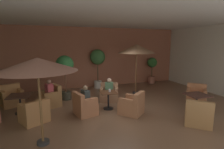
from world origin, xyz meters
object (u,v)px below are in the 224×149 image
Objects in this scene: cafe_table_front_right at (197,98)px; potted_tree_mid_right at (152,67)px; armchair_front_right_east at (196,96)px; patron_by_window at (85,95)px; patio_umbrella_center_beige at (38,65)px; patron_with_friend at (109,86)px; armchair_mid_center_north at (12,98)px; iced_drink_cup at (110,90)px; potted_tree_mid_left at (65,68)px; armchair_front_right_north at (198,115)px; armchair_front_left_north at (132,106)px; potted_tree_left_corner at (98,61)px; patron_blue_shirt at (49,89)px; armchair_mid_center_south at (34,113)px; cafe_table_mid_center at (20,99)px; armchair_mid_center_west at (51,98)px; armchair_front_left_south at (85,106)px; cafe_table_front_left at (108,97)px; patio_umbrella_tall_red at (137,49)px; armchair_front_left_east at (109,94)px.

potted_tree_mid_right is at bearing 76.69° from cafe_table_front_right.
patron_by_window is at bearing 175.59° from armchair_front_right_east.
patron_with_friend is (2.78, 2.75, -1.38)m from patio_umbrella_center_beige.
iced_drink_cup is at bearing -24.92° from armchair_mid_center_north.
potted_tree_mid_left reaches higher than patron_with_friend.
armchair_front_left_north is at bearing 136.52° from armchair_front_right_north.
potted_tree_left_corner is 3.30× the size of patron_blue_shirt.
armchair_mid_center_south is 1.52× the size of patron_blue_shirt.
patio_umbrella_center_beige is at bearing -71.33° from cafe_table_mid_center.
armchair_mid_center_west is (1.09, 0.43, -0.21)m from cafe_table_mid_center.
potted_tree_left_corner reaches higher than iced_drink_cup.
armchair_front_left_south is 0.41m from patron_by_window.
armchair_front_left_south is 0.94× the size of armchair_mid_center_west.
potted_tree_mid_left is at bearing 155.41° from armchair_front_right_east.
patron_with_friend is (1.34, 1.21, -0.03)m from patron_by_window.
armchair_front_left_north is at bearing -53.82° from iced_drink_cup.
armchair_front_left_north is at bearing -30.47° from armchair_mid_center_north.
patron_by_window is at bearing -36.35° from armchair_mid_center_north.
armchair_front_right_east is 0.53× the size of potted_tree_mid_left.
potted_tree_left_corner is at bearing 91.99° from armchair_front_left_north.
cafe_table_front_right is 0.97× the size of cafe_table_mid_center.
potted_tree_mid_left reaches higher than potted_tree_mid_right.
patio_umbrella_center_beige is (-3.08, -0.98, 1.75)m from armchair_front_left_north.
potted_tree_mid_left reaches higher than iced_drink_cup.
potted_tree_left_corner is at bearing 60.81° from patio_umbrella_center_beige.
patron_blue_shirt reaches higher than cafe_table_front_left.
cafe_table_front_left is 0.34× the size of potted_tree_mid_left.
cafe_table_mid_center is (-3.92, 1.51, 0.22)m from armchair_front_left_north.
patio_umbrella_center_beige reaches higher than armchair_mid_center_south.
potted_tree_mid_right reaches higher than armchair_front_left_north.
cafe_table_front_right is at bearing -15.26° from armchair_front_left_north.
patio_umbrella_center_beige is 8.56m from potted_tree_mid_right.
armchair_mid_center_north reaches higher than cafe_table_front_left.
armchair_front_left_north reaches higher than armchair_front_right_east.
cafe_table_front_left is at bearing -110.97° from patron_with_friend.
patio_umbrella_tall_red is 3.13m from potted_tree_mid_right.
patio_umbrella_tall_red is (3.08, 1.87, 2.01)m from armchair_front_left_south.
cafe_table_front_right is 7.69× the size of iced_drink_cup.
armchair_front_right_north is 0.47× the size of potted_tree_left_corner.
cafe_table_front_right is 0.83× the size of armchair_mid_center_north.
armchair_front_right_east is 6.37m from patron_blue_shirt.
potted_tree_left_corner is (0.14, 2.46, 1.34)m from armchair_front_left_east.
armchair_front_left_south is 4.92m from armchair_front_right_east.
patron_by_window reaches higher than armchair_front_left_east.
patron_by_window is 1.80m from patron_with_friend.
cafe_table_front_left is 0.66× the size of armchair_front_right_north.
cafe_table_front_left is 5.51m from potted_tree_mid_right.
armchair_mid_center_north is (-3.73, 1.76, -0.17)m from cafe_table_front_left.
patron_with_friend is at bearing 138.09° from cafe_table_front_right.
patio_umbrella_tall_red is (-1.83, 2.24, 2.02)m from armchair_front_right_east.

